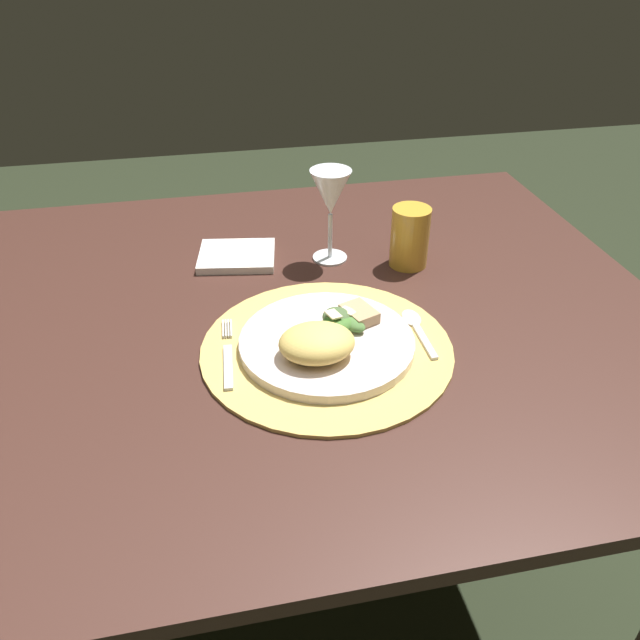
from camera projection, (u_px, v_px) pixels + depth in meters
ground_plane at (305, 586)px, 1.44m from camera, size 6.00×6.00×0.00m
dining_table at (300, 388)px, 1.11m from camera, size 1.19×1.00×0.76m
placemat at (327, 348)px, 0.92m from camera, size 0.37×0.37×0.01m
dinner_plate at (327, 342)px, 0.92m from camera, size 0.26×0.26×0.02m
pasta_serving at (315, 343)px, 0.86m from camera, size 0.11×0.09×0.04m
salad_greens at (340, 321)px, 0.93m from camera, size 0.07×0.07×0.03m
bread_piece at (359, 314)px, 0.95m from camera, size 0.06×0.07×0.02m
fork at (228, 356)px, 0.90m from camera, size 0.02×0.17×0.00m
spoon at (415, 324)px, 0.96m from camera, size 0.03×0.13×0.01m
napkin at (237, 256)px, 1.15m from camera, size 0.15×0.13×0.01m
wine_glass at (330, 196)px, 1.09m from camera, size 0.07×0.07×0.17m
amber_tumbler at (410, 237)px, 1.11m from camera, size 0.07×0.07×0.11m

